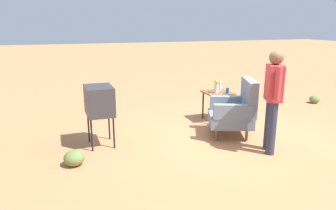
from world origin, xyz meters
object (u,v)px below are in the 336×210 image
object	(u,v)px
armchair	(236,110)
flower_vase	(216,86)
side_table	(218,96)
tv_on_stand	(99,101)
bottle_short_clear	(220,86)
soda_can_blue	(228,91)
person_standing	(273,96)

from	to	relation	value
armchair	flower_vase	xyz separation A→B (m)	(-0.89, 0.07, 0.28)
armchair	side_table	distance (m)	0.96
tv_on_stand	bottle_short_clear	size ratio (longest dim) A/B	5.15
soda_can_blue	person_standing	bearing A→B (deg)	-5.17
soda_can_blue	bottle_short_clear	size ratio (longest dim) A/B	0.61
armchair	bottle_short_clear	distance (m)	1.16
side_table	bottle_short_clear	xyz separation A→B (m)	(-0.15, 0.13, 0.19)
side_table	flower_vase	bearing A→B (deg)	-50.21
side_table	person_standing	distance (m)	1.84
side_table	bottle_short_clear	size ratio (longest dim) A/B	3.15
armchair	tv_on_stand	bearing A→B (deg)	-99.09
armchair	soda_can_blue	world-z (taller)	armchair
tv_on_stand	bottle_short_clear	world-z (taller)	tv_on_stand
soda_can_blue	tv_on_stand	bearing A→B (deg)	-82.25
side_table	soda_can_blue	distance (m)	0.28
side_table	soda_can_blue	size ratio (longest dim) A/B	5.16
armchair	tv_on_stand	distance (m)	2.45
person_standing	bottle_short_clear	size ratio (longest dim) A/B	8.20
side_table	soda_can_blue	world-z (taller)	soda_can_blue
tv_on_stand	person_standing	distance (m)	2.80
tv_on_stand	soda_can_blue	world-z (taller)	tv_on_stand
armchair	soda_can_blue	xyz separation A→B (m)	(-0.75, 0.26, 0.19)
tv_on_stand	soda_can_blue	xyz separation A→B (m)	(-0.36, 2.66, -0.09)
bottle_short_clear	tv_on_stand	bearing A→B (deg)	-75.09
person_standing	armchair	bearing A→B (deg)	-172.38
armchair	flower_vase	distance (m)	0.94
armchair	person_standing	bearing A→B (deg)	7.62
side_table	flower_vase	size ratio (longest dim) A/B	2.37
person_standing	soda_can_blue	distance (m)	1.61
tv_on_stand	person_standing	world-z (taller)	person_standing
person_standing	tv_on_stand	bearing A→B (deg)	-115.97
bottle_short_clear	soda_can_blue	bearing A→B (deg)	-3.22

